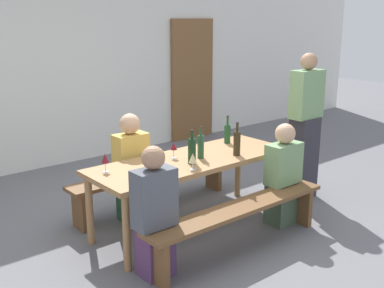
# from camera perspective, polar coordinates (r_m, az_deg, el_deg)

# --- Properties ---
(ground_plane) EXTENTS (24.00, 24.00, 0.00)m
(ground_plane) POSITION_cam_1_polar(r_m,az_deg,el_deg) (5.09, 0.00, -9.83)
(ground_plane) COLOR slate
(back_wall) EXTENTS (14.00, 0.20, 3.20)m
(back_wall) POSITION_cam_1_polar(r_m,az_deg,el_deg) (7.23, -15.84, 10.23)
(back_wall) COLOR silver
(back_wall) RESTS_ON ground
(wooden_door) EXTENTS (0.90, 0.06, 2.10)m
(wooden_door) POSITION_cam_1_polar(r_m,az_deg,el_deg) (8.46, 0.05, 7.68)
(wooden_door) COLOR brown
(wooden_door) RESTS_ON ground
(tasting_table) EXTENTS (2.17, 0.78, 0.75)m
(tasting_table) POSITION_cam_1_polar(r_m,az_deg,el_deg) (4.85, 0.00, -2.60)
(tasting_table) COLOR #9E7247
(tasting_table) RESTS_ON ground
(bench_near) EXTENTS (2.07, 0.30, 0.45)m
(bench_near) POSITION_cam_1_polar(r_m,az_deg,el_deg) (4.48, 5.72, -8.50)
(bench_near) COLOR brown
(bench_near) RESTS_ON ground
(bench_far) EXTENTS (2.07, 0.30, 0.45)m
(bench_far) POSITION_cam_1_polar(r_m,az_deg,el_deg) (5.47, -4.65, -4.04)
(bench_far) COLOR brown
(bench_far) RESTS_ON ground
(wine_bottle_0) EXTENTS (0.07, 0.07, 0.33)m
(wine_bottle_0) POSITION_cam_1_polar(r_m,az_deg,el_deg) (4.79, 1.05, -0.26)
(wine_bottle_0) COLOR #234C2D
(wine_bottle_0) RESTS_ON tasting_table
(wine_bottle_1) EXTENTS (0.07, 0.07, 0.35)m
(wine_bottle_1) POSITION_cam_1_polar(r_m,az_deg,el_deg) (4.92, 5.40, 0.15)
(wine_bottle_1) COLOR #332814
(wine_bottle_1) RESTS_ON tasting_table
(wine_bottle_2) EXTENTS (0.08, 0.08, 0.34)m
(wine_bottle_2) POSITION_cam_1_polar(r_m,az_deg,el_deg) (4.62, -0.01, -0.77)
(wine_bottle_2) COLOR #143319
(wine_bottle_2) RESTS_ON tasting_table
(wine_bottle_3) EXTENTS (0.07, 0.07, 0.32)m
(wine_bottle_3) POSITION_cam_1_polar(r_m,az_deg,el_deg) (5.38, 4.26, 1.29)
(wine_bottle_3) COLOR #194723
(wine_bottle_3) RESTS_ON tasting_table
(wine_glass_0) EXTENTS (0.07, 0.07, 0.16)m
(wine_glass_0) POSITION_cam_1_polar(r_m,az_deg,el_deg) (4.43, 0.10, -1.76)
(wine_glass_0) COLOR silver
(wine_glass_0) RESTS_ON tasting_table
(wine_glass_1) EXTENTS (0.07, 0.07, 0.16)m
(wine_glass_1) POSITION_cam_1_polar(r_m,az_deg,el_deg) (4.79, -2.23, -0.36)
(wine_glass_1) COLOR silver
(wine_glass_1) RESTS_ON tasting_table
(wine_glass_2) EXTENTS (0.07, 0.07, 0.18)m
(wine_glass_2) POSITION_cam_1_polar(r_m,az_deg,el_deg) (4.44, -10.39, -1.76)
(wine_glass_2) COLOR silver
(wine_glass_2) RESTS_ON tasting_table
(seated_guest_near_0) EXTENTS (0.36, 0.24, 1.14)m
(seated_guest_near_0) POSITION_cam_1_polar(r_m,az_deg,el_deg) (4.00, -4.52, -8.54)
(seated_guest_near_0) COLOR #53335C
(seated_guest_near_0) RESTS_ON ground
(seated_guest_near_1) EXTENTS (0.39, 0.24, 1.09)m
(seated_guest_near_1) POSITION_cam_1_polar(r_m,az_deg,el_deg) (5.07, 10.84, -3.91)
(seated_guest_near_1) COLOR #435742
(seated_guest_near_1) RESTS_ON ground
(seated_guest_far_0) EXTENTS (0.36, 0.24, 1.18)m
(seated_guest_far_0) POSITION_cam_1_polar(r_m,az_deg,el_deg) (5.08, -7.28, -3.10)
(seated_guest_far_0) COLOR #275639
(seated_guest_far_0) RESTS_ON ground
(standing_host) EXTENTS (0.42, 0.24, 1.74)m
(standing_host) POSITION_cam_1_polar(r_m,az_deg,el_deg) (5.79, 13.35, 1.69)
(standing_host) COLOR #2D2B34
(standing_host) RESTS_ON ground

